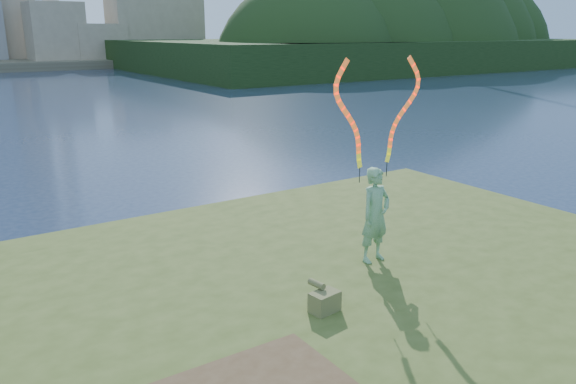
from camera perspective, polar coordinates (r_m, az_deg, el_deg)
ground at (r=10.58m, az=-1.97°, el=-13.24°), size 320.00×320.00×0.00m
grassy_knoll at (r=8.81m, az=6.25°, el=-17.32°), size 20.00×18.00×0.80m
wooded_hill at (r=93.66m, az=10.13°, el=12.66°), size 78.00×50.00×63.00m
woman_with_ribbons at (r=10.90m, az=8.89°, el=-0.04°), size 2.15×0.51×4.24m
canvas_bag at (r=9.24m, az=3.68°, el=-10.94°), size 0.51×0.57×0.45m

